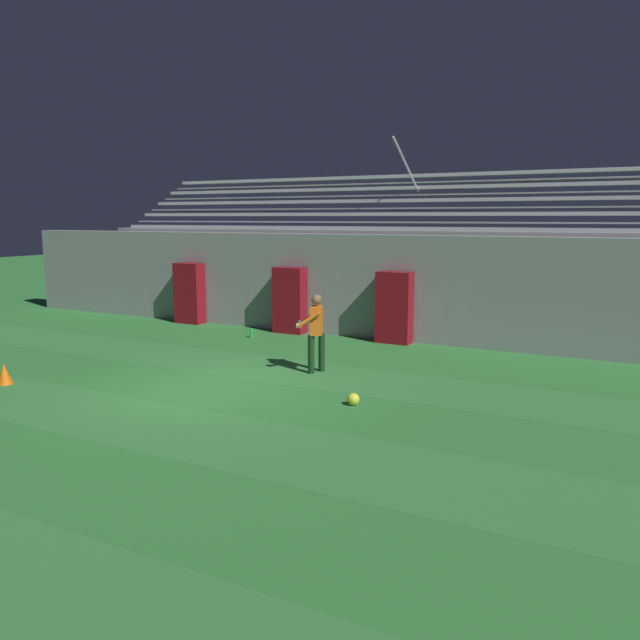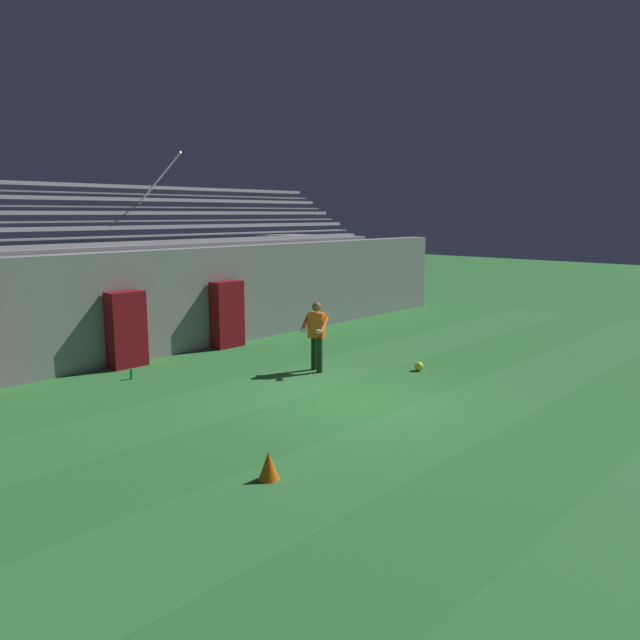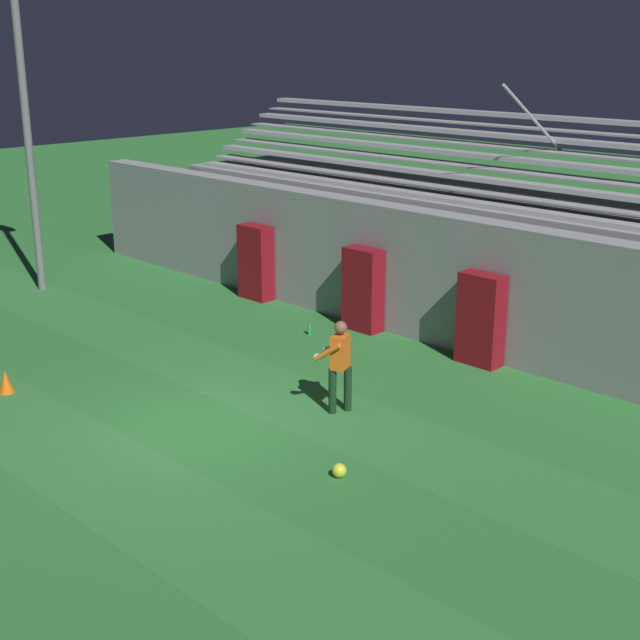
{
  "view_description": "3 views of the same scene",
  "coord_description": "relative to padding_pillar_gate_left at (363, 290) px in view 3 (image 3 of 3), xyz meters",
  "views": [
    {
      "loc": [
        7.28,
        -9.2,
        3.26
      ],
      "look_at": [
        1.54,
        1.84,
        1.21
      ],
      "focal_mm": 35.0,
      "sensor_mm": 36.0,
      "label": 1
    },
    {
      "loc": [
        -9.44,
        -7.64,
        3.73
      ],
      "look_at": [
        1.49,
        2.34,
        1.2
      ],
      "focal_mm": 35.0,
      "sensor_mm": 36.0,
      "label": 2
    },
    {
      "loc": [
        11.14,
        -8.31,
        6.27
      ],
      "look_at": [
        1.22,
        1.75,
        1.79
      ],
      "focal_mm": 50.0,
      "sensor_mm": 36.0,
      "label": 3
    }
  ],
  "objects": [
    {
      "name": "back_wall",
      "position": [
        1.58,
        0.55,
        0.47
      ],
      "size": [
        24.0,
        0.6,
        2.8
      ],
      "primitive_type": "cube",
      "color": "gray",
      "rests_on": "ground"
    },
    {
      "name": "ground_plane",
      "position": [
        1.58,
        -5.95,
        -0.93
      ],
      "size": [
        80.0,
        80.0,
        0.0
      ],
      "primitive_type": "plane",
      "color": "#2D7533"
    },
    {
      "name": "padding_pillar_far_left",
      "position": [
        -3.6,
        0.0,
        0.0
      ],
      "size": [
        0.91,
        0.44,
        1.87
      ],
      "primitive_type": "cube",
      "color": "maroon",
      "rests_on": "ground"
    },
    {
      "name": "traffic_cone",
      "position": [
        -2.19,
        -7.43,
        -0.72
      ],
      "size": [
        0.3,
        0.3,
        0.42
      ],
      "primitive_type": "cone",
      "color": "orange",
      "rests_on": "ground"
    },
    {
      "name": "bleacher_stand",
      "position": [
        1.58,
        2.89,
        0.57
      ],
      "size": [
        18.0,
        4.05,
        5.43
      ],
      "color": "gray",
      "rests_on": "ground"
    },
    {
      "name": "water_bottle",
      "position": [
        -0.58,
        -1.11,
        -0.81
      ],
      "size": [
        0.07,
        0.07,
        0.24
      ],
      "primitive_type": "cylinder",
      "color": "green",
      "rests_on": "ground"
    },
    {
      "name": "soccer_ball",
      "position": [
        4.5,
        -5.52,
        -0.82
      ],
      "size": [
        0.22,
        0.22,
        0.22
      ],
      "primitive_type": "sphere",
      "color": "yellow",
      "rests_on": "ground"
    },
    {
      "name": "goalkeeper",
      "position": [
        2.81,
        -3.73,
        0.02
      ],
      "size": [
        0.66,
        0.71,
        1.67
      ],
      "color": "#143319",
      "rests_on": "ground"
    },
    {
      "name": "padding_pillar_gate_left",
      "position": [
        0.0,
        0.0,
        0.0
      ],
      "size": [
        0.91,
        0.44,
        1.87
      ],
      "primitive_type": "cube",
      "color": "maroon",
      "rests_on": "ground"
    },
    {
      "name": "padding_pillar_gate_right",
      "position": [
        3.15,
        0.0,
        0.0
      ],
      "size": [
        0.91,
        0.44,
        1.87
      ],
      "primitive_type": "cube",
      "color": "maroon",
      "rests_on": "ground"
    },
    {
      "name": "turf_stripe_mid",
      "position": [
        1.58,
        -7.95,
        -0.93
      ],
      "size": [
        28.0,
        2.0,
        0.01
      ],
      "primitive_type": "cube",
      "color": "#337A38",
      "rests_on": "ground"
    },
    {
      "name": "turf_stripe_far",
      "position": [
        1.58,
        -3.95,
        -0.93
      ],
      "size": [
        28.0,
        2.0,
        0.01
      ],
      "primitive_type": "cube",
      "color": "#337A38",
      "rests_on": "ground"
    },
    {
      "name": "floodlight_pole",
      "position": [
        -8.22,
        -3.38,
        4.63
      ],
      "size": [
        0.9,
        0.36,
        8.93
      ],
      "color": "slate",
      "rests_on": "ground"
    }
  ]
}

